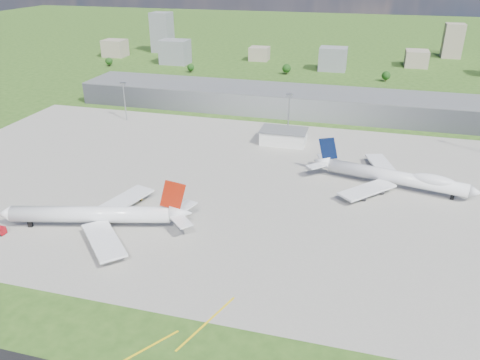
% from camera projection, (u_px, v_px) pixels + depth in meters
% --- Properties ---
extents(ground, '(1400.00, 1400.00, 0.00)m').
position_uv_depth(ground, '(282.00, 117.00, 322.78)').
color(ground, '#2C4D18').
rests_on(ground, ground).
extents(apron, '(360.00, 190.00, 0.08)m').
position_uv_depth(apron, '(261.00, 186.00, 224.47)').
color(apron, gray).
rests_on(apron, ground).
extents(terminal, '(300.00, 42.00, 15.00)m').
position_uv_depth(terminal, '(286.00, 101.00, 332.65)').
color(terminal, slate).
rests_on(terminal, ground).
extents(ops_building, '(26.00, 16.00, 8.00)m').
position_uv_depth(ops_building, '(284.00, 137.00, 275.10)').
color(ops_building, silver).
rests_on(ops_building, ground).
extents(mast_west, '(3.50, 2.00, 25.90)m').
position_uv_depth(mast_west, '(124.00, 95.00, 308.23)').
color(mast_west, gray).
rests_on(mast_west, ground).
extents(mast_center, '(3.50, 2.00, 25.90)m').
position_uv_depth(mast_center, '(289.00, 107.00, 282.30)').
color(mast_center, gray).
rests_on(mast_center, ground).
extents(airliner_red_twin, '(77.41, 59.26, 21.53)m').
position_uv_depth(airliner_red_twin, '(98.00, 215.00, 187.78)').
color(airliner_red_twin, silver).
rests_on(airliner_red_twin, ground).
extents(airliner_blue_quad, '(76.99, 59.52, 20.27)m').
position_uv_depth(airliner_blue_quad, '(395.00, 177.00, 220.56)').
color(airliner_blue_quad, silver).
rests_on(airliner_blue_quad, ground).
extents(tug_yellow, '(4.47, 3.43, 1.93)m').
position_uv_depth(tug_yellow, '(138.00, 198.00, 211.12)').
color(tug_yellow, '#C49B0B').
rests_on(tug_yellow, ground).
extents(van_white_near, '(3.56, 5.19, 2.45)m').
position_uv_depth(van_white_near, '(356.00, 195.00, 213.63)').
color(van_white_near, white).
rests_on(van_white_near, ground).
extents(bldg_far_w, '(24.00, 20.00, 18.00)m').
position_uv_depth(bldg_far_w, '(115.00, 48.00, 519.04)').
color(bldg_far_w, gray).
rests_on(bldg_far_w, ground).
extents(bldg_w, '(28.00, 22.00, 24.00)m').
position_uv_depth(bldg_w, '(175.00, 52.00, 481.46)').
color(bldg_w, slate).
rests_on(bldg_w, ground).
extents(bldg_cw, '(20.00, 18.00, 14.00)m').
position_uv_depth(bldg_cw, '(259.00, 54.00, 499.63)').
color(bldg_cw, gray).
rests_on(bldg_cw, ground).
extents(bldg_c, '(26.00, 20.00, 22.00)m').
position_uv_depth(bldg_c, '(333.00, 59.00, 452.90)').
color(bldg_c, slate).
rests_on(bldg_c, ground).
extents(bldg_ce, '(22.00, 24.00, 16.00)m').
position_uv_depth(bldg_ce, '(416.00, 59.00, 470.21)').
color(bldg_ce, gray).
rests_on(bldg_ce, ground).
extents(bldg_tall_w, '(22.00, 20.00, 44.00)m').
position_uv_depth(bldg_tall_w, '(162.00, 32.00, 538.93)').
color(bldg_tall_w, slate).
rests_on(bldg_tall_w, ground).
extents(bldg_tall_e, '(20.00, 18.00, 36.00)m').
position_uv_depth(bldg_tall_e, '(453.00, 41.00, 508.83)').
color(bldg_tall_e, gray).
rests_on(bldg_tall_e, ground).
extents(tree_far_w, '(7.20, 7.20, 8.80)m').
position_uv_depth(tree_far_w, '(109.00, 61.00, 472.35)').
color(tree_far_w, '#382314').
rests_on(tree_far_w, ground).
extents(tree_w, '(6.75, 6.75, 8.25)m').
position_uv_depth(tree_w, '(191.00, 67.00, 446.92)').
color(tree_w, '#382314').
rests_on(tree_w, ground).
extents(tree_c, '(8.10, 8.10, 9.90)m').
position_uv_depth(tree_c, '(286.00, 68.00, 438.37)').
color(tree_c, '#382314').
rests_on(tree_c, ground).
extents(tree_e, '(7.65, 7.65, 9.35)m').
position_uv_depth(tree_e, '(386.00, 75.00, 412.94)').
color(tree_e, '#382314').
rests_on(tree_e, ground).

